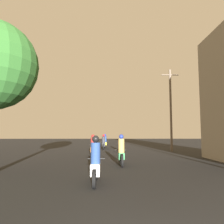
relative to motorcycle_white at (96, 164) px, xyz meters
The scene contains 7 objects.
motorcycle_white is the anchor object (origin of this frame).
motorcycle_green 4.23m from the motorcycle_white, 74.83° to the left, with size 0.60×2.01×1.60m.
motorcycle_orange 8.32m from the motorcycle_white, 94.56° to the left, with size 0.60×2.13×1.55m.
motorcycle_silver 12.36m from the motorcycle_white, 82.68° to the left, with size 0.60×1.96×1.46m.
motorcycle_black 15.01m from the motorcycle_white, 90.19° to the left, with size 0.60×1.87×1.52m.
motorcycle_yellow 17.38m from the motorcycle_white, 89.73° to the left, with size 0.60×2.06×1.54m.
utility_pole_far 14.50m from the motorcycle_white, 63.69° to the left, with size 1.60×0.20×7.63m.
Camera 1 is at (-0.76, -1.81, 1.69)m, focal length 35.00 mm.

